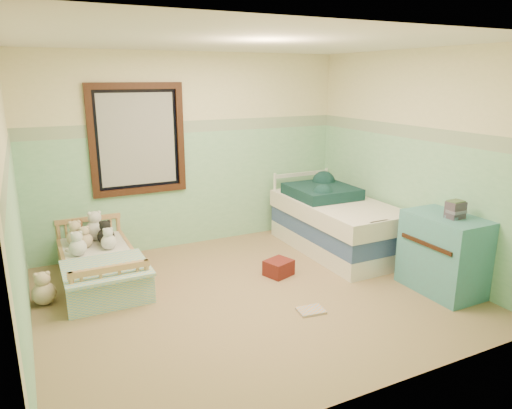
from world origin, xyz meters
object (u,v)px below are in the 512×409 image
dresser (443,254)px  floor_book (311,310)px  toddler_bed_frame (100,273)px  red_pillow (279,268)px  plush_floor_tan (44,293)px  plush_floor_cream (75,267)px  twin_bed_frame (336,242)px

dresser → floor_book: (-1.49, 0.20, -0.40)m
toddler_bed_frame → red_pillow: 1.99m
dresser → plush_floor_tan: bearing=158.2°
plush_floor_tan → floor_book: size_ratio=0.91×
dresser → floor_book: dresser is taller
plush_floor_tan → toddler_bed_frame: bearing=29.2°
plush_floor_cream → plush_floor_tan: (-0.34, -0.56, -0.00)m
red_pillow → dresser: bearing=-39.3°
dresser → floor_book: size_ratio=3.23×
toddler_bed_frame → plush_floor_tan: (-0.59, -0.33, 0.02)m
plush_floor_tan → dresser: (3.78, -1.51, 0.30)m
plush_floor_tan → twin_bed_frame: 3.50m
plush_floor_tan → plush_floor_cream: bearing=58.6°
twin_bed_frame → red_pillow: twin_bed_frame is taller
floor_book → red_pillow: bearing=88.5°
plush_floor_cream → twin_bed_frame: bearing=-10.7°
toddler_bed_frame → red_pillow: bearing=-21.8°
floor_book → plush_floor_tan: bearing=157.7°
plush_floor_tan → dresser: dresser is taller
plush_floor_cream → dresser: size_ratio=0.29×
plush_floor_tan → twin_bed_frame: size_ratio=0.13×
plush_floor_cream → floor_book: 2.71m
toddler_bed_frame → plush_floor_cream: bearing=136.1°
twin_bed_frame → dresser: 1.54m
red_pillow → floor_book: (-0.14, -0.90, -0.08)m
plush_floor_cream → floor_book: bearing=-43.9°
toddler_bed_frame → red_pillow: size_ratio=5.35×
plush_floor_cream → red_pillow: (2.09, -0.97, -0.03)m
twin_bed_frame → dresser: dresser is taller
plush_floor_cream → twin_bed_frame: 3.21m
twin_bed_frame → red_pillow: 1.13m
toddler_bed_frame → floor_book: toddler_bed_frame is taller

